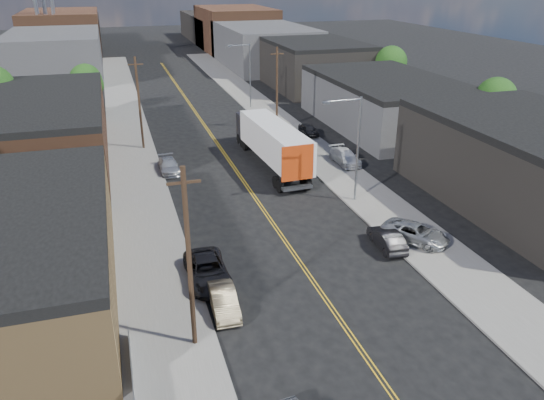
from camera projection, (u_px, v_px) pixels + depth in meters
ground at (195, 112)px, 74.07m from camera, size 260.00×260.00×0.00m
centerline at (217, 142)px, 60.90m from camera, size 0.32×120.00×0.01m
sidewalk_left at (132, 149)px, 58.34m from camera, size 5.00×140.00×0.15m
sidewalk_right at (295, 135)px, 63.40m from camera, size 5.00×140.00×0.15m
warehouse_tan at (5, 253)px, 31.29m from camera, size 12.00×22.00×5.60m
warehouse_brown at (43, 129)px, 53.92m from camera, size 12.00×26.00×6.60m
industrial_right_a at (539, 165)px, 43.40m from camera, size 14.00×22.00×7.10m
industrial_right_b at (387, 102)px, 66.43m from camera, size 14.00×24.00×6.10m
industrial_right_c at (313, 64)px, 88.96m from camera, size 14.00×22.00×7.60m
skyline_left_a at (56, 54)px, 97.89m from camera, size 16.00×30.00×8.00m
skyline_right_a at (263, 46)px, 108.54m from camera, size 16.00×30.00×8.00m
skyline_left_b at (63, 34)px, 119.44m from camera, size 16.00×26.00×10.00m
skyline_right_b at (235, 29)px, 130.10m from camera, size 16.00×26.00×10.00m
skyline_left_c at (68, 32)px, 137.60m from camera, size 16.00×40.00×7.00m
skyline_right_c at (219, 28)px, 148.25m from camera, size 16.00×40.00×7.00m
streetlight_near at (354, 142)px, 43.25m from camera, size 3.39×0.25×9.00m
streetlight_far at (247, 71)px, 73.98m from camera, size 3.39×0.25×9.00m
utility_pole_left_near at (189, 260)px, 25.94m from camera, size 1.60×0.26×10.00m
utility_pole_left_far at (139, 103)px, 56.68m from camera, size 1.60×0.26×10.00m
utility_pole_right at (277, 88)px, 63.68m from camera, size 1.60×0.26×10.00m
tree_left_far at (87, 82)px, 70.30m from camera, size 4.35×4.20×6.97m
tree_right_near at (496, 100)px, 59.07m from camera, size 4.60×4.48×7.44m
tree_right_far at (391, 64)px, 80.02m from camera, size 4.85×4.76×7.91m
semi_truck at (269, 140)px, 53.22m from camera, size 3.61×17.26×4.50m
car_left_b at (224, 300)px, 30.54m from camera, size 1.60×4.16×1.35m
car_left_c at (207, 271)px, 33.44m from camera, size 2.54×5.44×1.51m
car_left_d at (169, 166)px, 51.72m from camera, size 1.91×4.50×1.29m
car_right_oncoming at (387, 239)px, 37.52m from camera, size 1.74×4.25×1.37m
car_right_lot_a at (416, 233)px, 38.10m from camera, size 4.60×5.27×1.35m
car_right_lot_b at (345, 157)px, 53.61m from camera, size 1.98×4.80×1.39m
car_right_lot_c at (308, 130)px, 62.93m from camera, size 1.63×3.82×1.29m
car_ahead_truck at (261, 141)px, 59.21m from camera, size 2.37×4.69×1.27m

